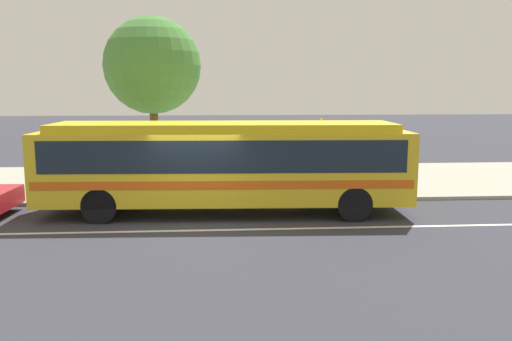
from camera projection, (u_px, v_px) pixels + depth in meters
ground_plane at (196, 223)px, 14.93m from camera, size 120.00×120.00×0.00m
sidewalk_slab at (203, 181)px, 21.33m from camera, size 60.00×8.00×0.12m
lane_stripe_center at (194, 230)px, 14.14m from camera, size 56.00×0.16×0.01m
transit_bus at (225, 161)px, 15.88m from camera, size 11.01×2.94×2.75m
pedestrian_waiting_near_sign at (247, 166)px, 18.00m from camera, size 0.44×0.44×1.73m
pedestrian_walking_along_curb at (383, 167)px, 18.13m from camera, size 0.43×0.43×1.64m
bus_stop_sign at (321, 147)px, 17.84m from camera, size 0.08×0.44×2.63m
street_tree_near_stop at (152, 66)px, 19.98m from camera, size 3.66×3.66×6.32m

